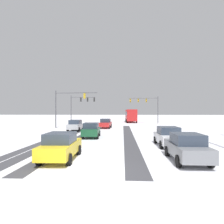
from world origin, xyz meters
TOP-DOWN VIEW (x-y plane):
  - ground_plane at (0.00, 0.00)m, footprint 300.00×300.00m
  - wheel_track_left_lane at (-4.78, 13.80)m, footprint 1.00×30.35m
  - wheel_track_right_lane at (2.30, 13.80)m, footprint 1.18×30.35m
  - wheel_track_center at (-5.81, 13.80)m, footprint 0.86×30.35m
  - wheel_track_oncoming at (-3.17, 13.80)m, footprint 0.97×30.35m
  - sidewalk_kerb_right at (11.50, 12.42)m, footprint 4.00×30.35m
  - traffic_signal_far_left at (-7.89, 33.76)m, footprint 5.61×0.70m
  - traffic_signal_near_left at (-7.99, 23.52)m, footprint 7.42×0.44m
  - traffic_signal_far_right at (7.27, 37.57)m, footprint 7.09×0.39m
  - car_red_lead at (-1.35, 23.58)m, footprint 1.98×4.17m
  - car_silver_second at (-5.45, 18.99)m, footprint 1.88×4.13m
  - car_dark_green_third at (-1.90, 11.85)m, footprint 1.99×4.18m
  - car_white_fourth at (5.38, 6.87)m, footprint 1.87×4.12m
  - car_yellow_cab_fifth at (-2.11, 1.96)m, footprint 1.91×4.14m
  - car_grey_sixth at (5.30, 1.96)m, footprint 1.84×4.10m
  - bus_oncoming at (3.78, 42.76)m, footprint 2.86×11.05m

SIDE VIEW (x-z plane):
  - ground_plane at x=0.00m, z-range 0.00..0.00m
  - wheel_track_left_lane at x=-4.78m, z-range 0.00..0.01m
  - wheel_track_right_lane at x=2.30m, z-range 0.00..0.01m
  - wheel_track_center at x=-5.81m, z-range 0.00..0.01m
  - wheel_track_oncoming at x=-3.17m, z-range 0.00..0.01m
  - sidewalk_kerb_right at x=11.50m, z-range 0.00..0.12m
  - car_red_lead at x=-1.35m, z-range 0.01..1.63m
  - car_silver_second at x=-5.45m, z-range 0.01..1.63m
  - car_dark_green_third at x=-1.90m, z-range 0.01..1.63m
  - car_white_fourth at x=5.38m, z-range 0.01..1.63m
  - car_yellow_cab_fifth at x=-2.11m, z-range 0.01..1.63m
  - car_grey_sixth at x=5.30m, z-range 0.01..1.63m
  - bus_oncoming at x=3.78m, z-range 0.30..3.68m
  - traffic_signal_near_left at x=-7.99m, z-range 1.26..7.76m
  - traffic_signal_far_left at x=-7.89m, z-range 1.53..8.03m
  - traffic_signal_far_right at x=7.27m, z-range 1.57..8.07m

